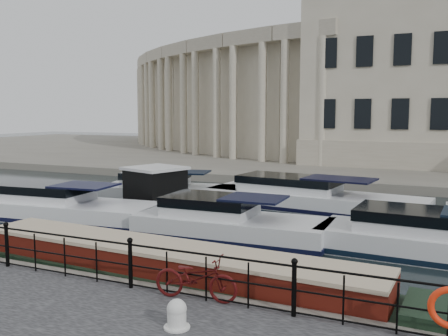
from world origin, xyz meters
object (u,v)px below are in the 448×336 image
Objects in this scene: narrowboat at (164,276)px; harbour_hut at (155,191)px; mooring_bollard at (177,315)px; bicycle at (196,278)px.

harbour_hut is (-5.87, 8.91, 0.59)m from narrowboat.
narrowboat is (-2.14, 3.01, -0.46)m from mooring_bollard.
mooring_bollard is at bearing -172.72° from bicycle.
harbour_hut is (-8.00, 11.92, 0.13)m from mooring_bollard.
mooring_bollard is 0.15× the size of harbour_hut.
mooring_bollard is 3.72m from narrowboat.
mooring_bollard is (0.34, -1.44, -0.24)m from bicycle.
harbour_hut reaches higher than bicycle.
bicycle is at bearing 103.20° from mooring_bollard.
mooring_bollard is at bearing -38.62° from harbour_hut.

